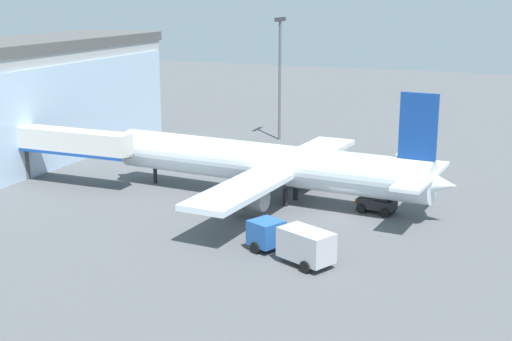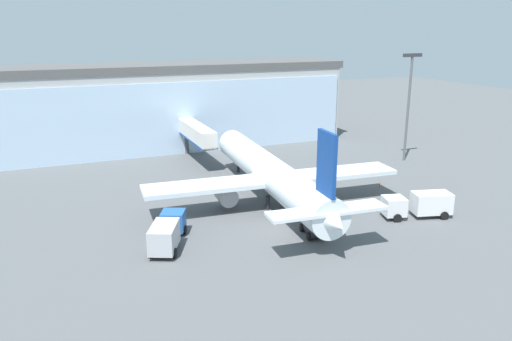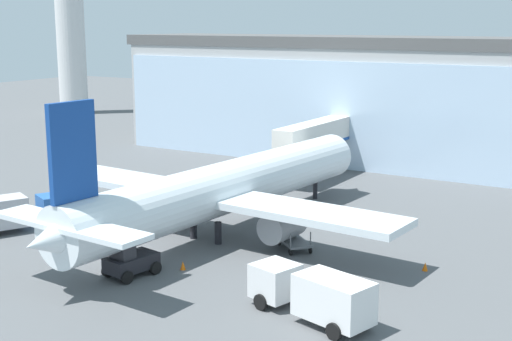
# 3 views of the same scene
# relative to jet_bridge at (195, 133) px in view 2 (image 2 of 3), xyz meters

# --- Properties ---
(ground) EXTENTS (240.00, 240.00, 0.00)m
(ground) POSITION_rel_jet_bridge_xyz_m (-0.10, -28.74, -4.34)
(ground) COLOR #545659
(terminal_building) EXTENTS (58.36, 14.02, 13.84)m
(terminal_building) POSITION_rel_jet_bridge_xyz_m (-0.10, 11.41, 2.58)
(terminal_building) COLOR #A9A9A9
(terminal_building) RESTS_ON ground
(jet_bridge) EXTENTS (2.58, 14.46, 5.71)m
(jet_bridge) POSITION_rel_jet_bridge_xyz_m (0.00, 0.00, 0.00)
(jet_bridge) COLOR silver
(jet_bridge) RESTS_ON ground
(apron_light_mast) EXTENTS (3.20, 0.40, 15.93)m
(apron_light_mast) POSITION_rel_jet_bridge_xyz_m (29.11, -12.50, 5.31)
(apron_light_mast) COLOR #59595E
(apron_light_mast) RESTS_ON ground
(airplane) EXTENTS (29.64, 35.06, 11.07)m
(airplane) POSITION_rel_jet_bridge_xyz_m (2.36, -21.33, -0.90)
(airplane) COLOR white
(airplane) RESTS_ON ground
(catering_truck) EXTENTS (5.18, 7.53, 2.65)m
(catering_truck) POSITION_rel_jet_bridge_xyz_m (-11.61, -28.14, -2.87)
(catering_truck) COLOR #2659A5
(catering_truck) RESTS_ON ground
(fuel_truck) EXTENTS (7.62, 4.16, 2.65)m
(fuel_truck) POSITION_rel_jet_bridge_xyz_m (14.81, -31.85, -2.87)
(fuel_truck) COLOR silver
(fuel_truck) RESTS_ON ground
(baggage_cart) EXTENTS (3.15, 3.07, 1.50)m
(baggage_cart) POSITION_rel_jet_bridge_xyz_m (8.55, -21.77, -3.84)
(baggage_cart) COLOR slate
(baggage_cart) RESTS_ON ground
(pushback_tug) EXTENTS (2.69, 3.48, 2.30)m
(pushback_tug) POSITION_rel_jet_bridge_xyz_m (2.15, -31.57, -3.37)
(pushback_tug) COLOR black
(pushback_tug) RESTS_ON ground
(safety_cone_nose) EXTENTS (0.36, 0.36, 0.55)m
(safety_cone_nose) POSITION_rel_jet_bridge_xyz_m (4.30, -29.01, -4.06)
(safety_cone_nose) COLOR orange
(safety_cone_nose) RESTS_ON ground
(safety_cone_wingtip) EXTENTS (0.36, 0.36, 0.55)m
(safety_cone_wingtip) POSITION_rel_jet_bridge_xyz_m (17.66, -21.50, -4.06)
(safety_cone_wingtip) COLOR orange
(safety_cone_wingtip) RESTS_ON ground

